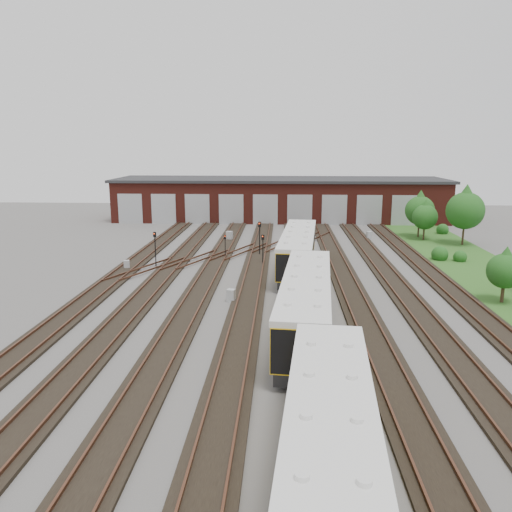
{
  "coord_description": "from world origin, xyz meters",
  "views": [
    {
      "loc": [
        0.49,
        -38.38,
        11.48
      ],
      "look_at": [
        -1.76,
        3.87,
        2.0
      ],
      "focal_mm": 35.0,
      "sensor_mm": 36.0,
      "label": 1
    }
  ],
  "objects": [
    {
      "name": "maintenance_shed",
      "position": [
        -0.01,
        39.97,
        3.2
      ],
      "size": [
        51.0,
        12.5,
        6.35
      ],
      "color": "#581D16",
      "rests_on": "ground"
    },
    {
      "name": "relay_cabinet_3",
      "position": [
        1.6,
        19.14,
        0.56
      ],
      "size": [
        0.71,
        0.61,
        1.12
      ],
      "primitive_type": "cube",
      "rotation": [
        0.0,
        0.0,
        -0.07
      ],
      "color": "#A1A4A6",
      "rests_on": "ground"
    },
    {
      "name": "relay_cabinet_4",
      "position": [
        11.26,
        23.19,
        0.48
      ],
      "size": [
        0.68,
        0.61,
        0.96
      ],
      "primitive_type": "cube",
      "rotation": [
        0.0,
        0.0,
        0.26
      ],
      "color": "#A1A4A6",
      "rests_on": "ground"
    },
    {
      "name": "signal_mast_3",
      "position": [
        -1.36,
        9.07,
        1.9
      ],
      "size": [
        0.29,
        0.27,
        2.94
      ],
      "rotation": [
        0.0,
        0.0,
        -0.31
      ],
      "color": "black",
      "rests_on": "ground"
    },
    {
      "name": "grass_verge",
      "position": [
        19.0,
        10.0,
        0.03
      ],
      "size": [
        8.0,
        55.0,
        0.05
      ],
      "primitive_type": "cube",
      "color": "#2B501A",
      "rests_on": "ground"
    },
    {
      "name": "relay_cabinet_1",
      "position": [
        -5.94,
        21.3,
        0.57
      ],
      "size": [
        0.82,
        0.75,
        1.14
      ],
      "primitive_type": "cube",
      "rotation": [
        0.0,
        0.0,
        -0.3
      ],
      "color": "#A1A4A6",
      "rests_on": "ground"
    },
    {
      "name": "signal_mast_0",
      "position": [
        -11.61,
        7.69,
        2.15
      ],
      "size": [
        0.28,
        0.27,
        3.37
      ],
      "rotation": [
        0.0,
        0.0,
        -0.25
      ],
      "color": "black",
      "rests_on": "ground"
    },
    {
      "name": "signal_mast_2",
      "position": [
        -1.86,
        12.98,
        2.3
      ],
      "size": [
        0.31,
        0.29,
        3.62
      ],
      "rotation": [
        0.0,
        0.0,
        -0.25
      ],
      "color": "black",
      "rests_on": "ground"
    },
    {
      "name": "tree_2",
      "position": [
        21.54,
        19.93,
        4.56
      ],
      "size": [
        4.28,
        4.28,
        7.1
      ],
      "color": "#382719",
      "rests_on": "ground"
    },
    {
      "name": "tree_0",
      "position": [
        17.7,
        24.78,
        3.84
      ],
      "size": [
        3.61,
        3.61,
        5.97
      ],
      "color": "#382719",
      "rests_on": "ground"
    },
    {
      "name": "signal_mast_1",
      "position": [
        -5.32,
        11.35,
        1.6
      ],
      "size": [
        0.22,
        0.21,
        2.48
      ],
      "rotation": [
        0.0,
        0.0,
        0.07
      ],
      "color": "black",
      "rests_on": "ground"
    },
    {
      "name": "tree_1",
      "position": [
        17.84,
        22.84,
        3.22
      ],
      "size": [
        3.02,
        3.02,
        5.01
      ],
      "color": "#382719",
      "rests_on": "ground"
    },
    {
      "name": "relay_cabinet_0",
      "position": [
        -14.07,
        6.42,
        0.43
      ],
      "size": [
        0.61,
        0.55,
        0.86
      ],
      "primitive_type": "cube",
      "rotation": [
        0.0,
        0.0,
        0.25
      ],
      "color": "#A1A4A6",
      "rests_on": "ground"
    },
    {
      "name": "bush_2",
      "position": [
        21.53,
        27.38,
        0.79
      ],
      "size": [
        1.57,
        1.57,
        1.57
      ],
      "primitive_type": "sphere",
      "color": "#1B4C15",
      "rests_on": "ground"
    },
    {
      "name": "bush_0",
      "position": [
        16.52,
        11.96,
        0.83
      ],
      "size": [
        1.66,
        1.66,
        1.66
      ],
      "primitive_type": "sphere",
      "color": "#1B4C15",
      "rests_on": "ground"
    },
    {
      "name": "track_network",
      "position": [
        -0.17,
        0.59,
        0.11
      ],
      "size": [
        30.4,
        70.0,
        0.33
      ],
      "color": "black",
      "rests_on": "ground"
    },
    {
      "name": "tree_3",
      "position": [
        16.83,
        -2.12,
        2.75
      ],
      "size": [
        2.59,
        2.59,
        4.29
      ],
      "color": "#382719",
      "rests_on": "ground"
    },
    {
      "name": "ground",
      "position": [
        0.0,
        0.0,
        0.0
      ],
      "size": [
        120.0,
        120.0,
        0.0
      ],
      "primitive_type": "plane",
      "color": "#4E4B48",
      "rests_on": "ground"
    },
    {
      "name": "relay_cabinet_2",
      "position": [
        -3.25,
        -2.96,
        0.48
      ],
      "size": [
        0.69,
        0.62,
        0.97
      ],
      "primitive_type": "cube",
      "rotation": [
        0.0,
        0.0,
        -0.28
      ],
      "color": "#A1A4A6",
      "rests_on": "ground"
    },
    {
      "name": "metro_train",
      "position": [
        2.0,
        -9.08,
        2.01
      ],
      "size": [
        4.14,
        48.01,
        3.27
      ],
      "rotation": [
        0.0,
        0.0,
        -0.08
      ],
      "color": "black",
      "rests_on": "ground"
    },
    {
      "name": "bush_1",
      "position": [
        18.36,
        11.37,
        0.65
      ],
      "size": [
        1.31,
        1.31,
        1.31
      ],
      "primitive_type": "sphere",
      "color": "#1B4C15",
      "rests_on": "ground"
    }
  ]
}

